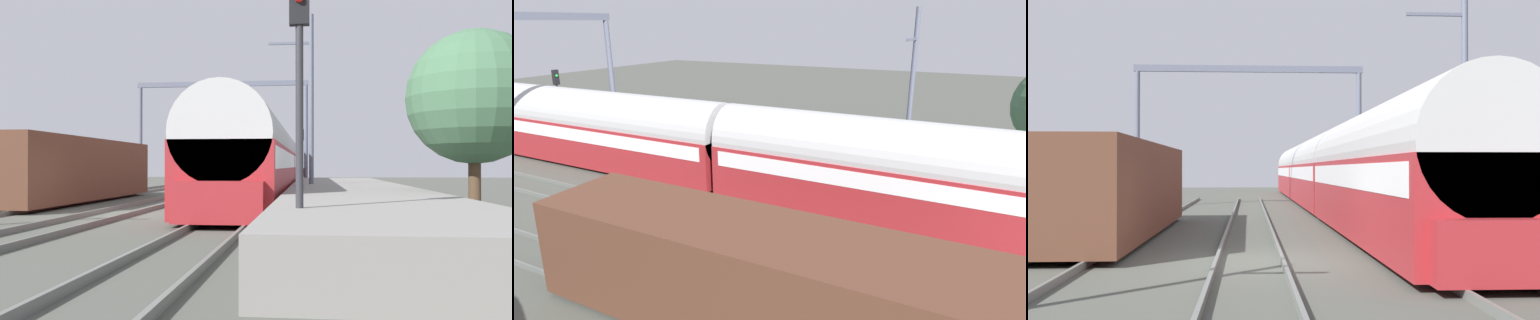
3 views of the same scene
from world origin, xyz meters
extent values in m
plane|color=#4B4D45|center=(0.00, 0.00, 0.00)|extent=(120.00, 120.00, 0.00)
cube|color=slate|center=(-3.44, 0.00, 0.08)|extent=(0.08, 60.00, 0.16)
cube|color=slate|center=(-0.72, 0.00, 0.08)|extent=(0.08, 60.00, 0.16)
cube|color=slate|center=(0.72, 0.00, 0.08)|extent=(0.08, 60.00, 0.16)
cube|color=slate|center=(3.44, 0.00, 0.08)|extent=(0.08, 60.00, 0.16)
cube|color=slate|center=(4.88, 0.00, 0.08)|extent=(0.08, 60.00, 0.16)
cube|color=gray|center=(7.98, 2.00, 0.45)|extent=(4.40, 28.00, 0.90)
cube|color=maroon|center=(4.16, 3.99, 1.26)|extent=(2.90, 16.00, 2.20)
cube|color=white|center=(4.16, 3.99, 1.89)|extent=(2.93, 15.36, 0.64)
cylinder|color=#B5B5B5|center=(4.16, 3.99, 2.56)|extent=(2.84, 16.00, 2.84)
cube|color=maroon|center=(4.16, 20.34, 1.26)|extent=(2.90, 16.00, 2.20)
cube|color=white|center=(4.16, 20.34, 1.89)|extent=(2.93, 15.36, 0.64)
cylinder|color=#B5B5B5|center=(4.16, 20.34, 2.56)|extent=(2.84, 16.00, 2.84)
cube|color=maroon|center=(4.16, 36.69, 1.26)|extent=(2.90, 16.00, 2.20)
cube|color=white|center=(4.16, 36.69, 1.89)|extent=(2.93, 15.36, 0.64)
cylinder|color=#B5B5B5|center=(4.16, 36.69, 2.56)|extent=(2.84, 16.00, 2.84)
cube|color=maroon|center=(4.16, -4.26, 0.71)|extent=(2.40, 0.50, 1.10)
cube|color=#563323|center=(-4.16, 5.50, 1.51)|extent=(2.80, 13.00, 2.70)
cube|color=black|center=(-4.16, 5.50, 0.21)|extent=(2.52, 11.96, 0.10)
cylinder|color=#373737|center=(5.82, 21.71, 0.42)|extent=(0.19, 0.19, 0.85)
cube|color=maroon|center=(5.82, 21.71, 1.17)|extent=(0.41, 0.26, 0.64)
sphere|color=tan|center=(5.82, 21.71, 1.61)|extent=(0.24, 0.24, 0.24)
cylinder|color=#2D2D33|center=(6.36, -8.25, 2.09)|extent=(0.14, 0.14, 4.17)
cube|color=black|center=(6.36, -8.25, 4.62)|extent=(0.36, 0.20, 0.90)
cylinder|color=#2D2D33|center=(6.08, 25.70, 1.86)|extent=(0.14, 0.14, 3.72)
cube|color=black|center=(6.08, 25.70, 4.17)|extent=(0.36, 0.20, 0.90)
sphere|color=#19D133|center=(6.08, 25.58, 4.27)|extent=(0.16, 0.16, 0.16)
cylinder|color=slate|center=(-6.16, 21.08, 3.75)|extent=(0.28, 0.28, 7.50)
cylinder|color=slate|center=(6.16, 21.08, 3.75)|extent=(0.28, 0.28, 7.50)
cube|color=slate|center=(0.00, 21.08, 7.68)|extent=(12.72, 0.24, 0.36)
cylinder|color=slate|center=(6.56, 4.64, 4.00)|extent=(0.20, 0.20, 8.00)
cube|color=slate|center=(5.66, 4.64, 6.80)|extent=(1.80, 0.10, 0.10)
cylinder|color=#4C3826|center=(11.46, -1.11, 1.11)|extent=(0.36, 0.36, 2.21)
sphere|color=#3F6847|center=(11.46, -1.11, 3.73)|extent=(4.05, 4.05, 4.05)
camera|label=1|loc=(6.58, -17.83, 1.65)|focal=37.64mm
camera|label=2|loc=(-12.42, 1.35, 7.47)|focal=31.42mm
camera|label=3|loc=(-0.02, -14.46, 2.07)|focal=44.86mm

